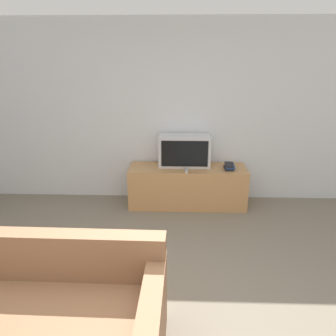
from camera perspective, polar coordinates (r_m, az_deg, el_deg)
The scene contains 6 objects.
wall_back at distance 4.82m, azimuth 0.07°, elevation 9.60°, with size 9.00×0.06×2.60m.
tv_stand at distance 4.77m, azimuth 3.39°, elevation -3.15°, with size 1.66×0.55×0.57m.
television at distance 4.70m, azimuth 2.88°, elevation 3.07°, with size 0.73×0.36×0.44m.
couch at distance 2.75m, azimuth -26.11°, elevation -23.08°, with size 2.18×0.92×0.81m.
book_stack at distance 4.64m, azimuth 10.60°, elevation 0.29°, with size 0.15×0.23×0.08m.
remote_on_stand at distance 4.51m, azimuth 3.19°, elevation -0.39°, with size 0.05×0.17×0.02m.
Camera 1 is at (0.16, -1.74, 2.01)m, focal length 35.00 mm.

